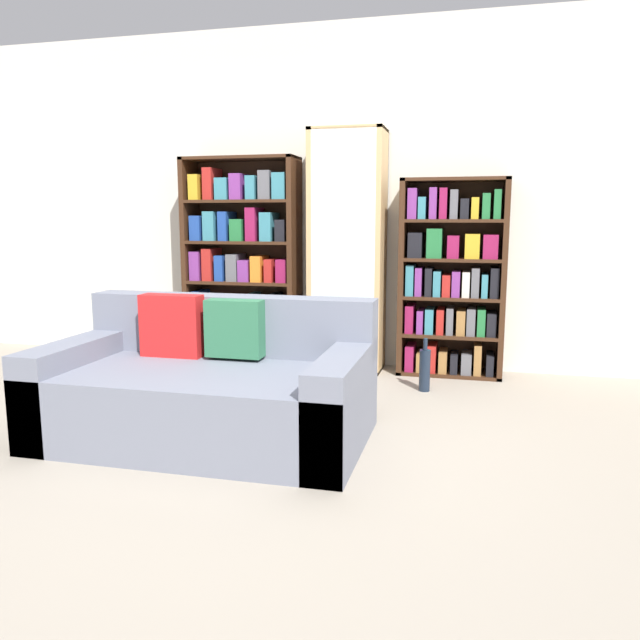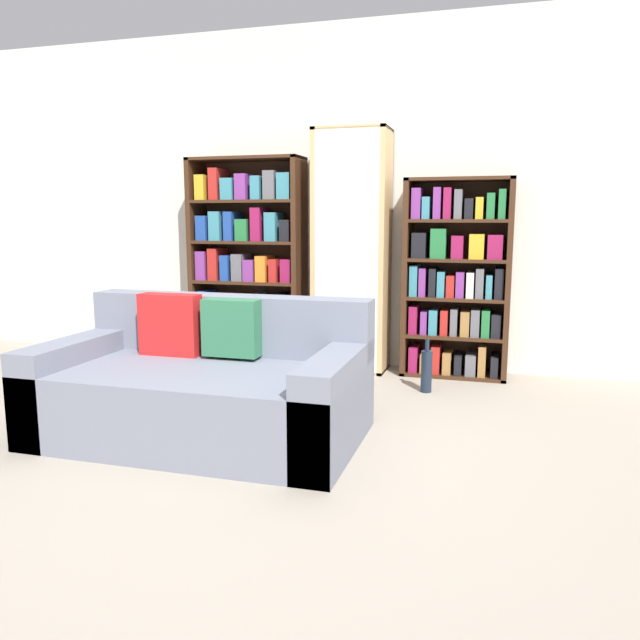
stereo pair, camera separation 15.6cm
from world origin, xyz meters
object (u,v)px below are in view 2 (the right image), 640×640
at_px(bookshelf_left, 247,265).
at_px(wine_bottle, 426,370).
at_px(display_cabinet, 352,252).
at_px(couch, 205,388).
at_px(bookshelf_right, 456,281).

relative_size(bookshelf_left, wine_bottle, 4.48).
xyz_separation_m(bookshelf_left, display_cabinet, (0.89, -0.02, 0.12)).
relative_size(display_cabinet, wine_bottle, 4.99).
xyz_separation_m(couch, display_cabinet, (0.42, 1.72, 0.66)).
xyz_separation_m(couch, bookshelf_left, (-0.47, 1.74, 0.54)).
bearing_deg(couch, display_cabinet, 76.23).
distance_m(bookshelf_left, wine_bottle, 1.76).
xyz_separation_m(display_cabinet, wine_bottle, (0.66, -0.52, -0.78)).
relative_size(display_cabinet, bookshelf_right, 1.25).
distance_m(bookshelf_left, bookshelf_right, 1.69).
xyz_separation_m(display_cabinet, bookshelf_right, (0.80, 0.02, -0.20)).
bearing_deg(display_cabinet, bookshelf_left, 178.91).
height_order(couch, bookshelf_left, bookshelf_left).
relative_size(couch, display_cabinet, 0.93).
xyz_separation_m(bookshelf_left, bookshelf_right, (1.69, -0.00, -0.08)).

